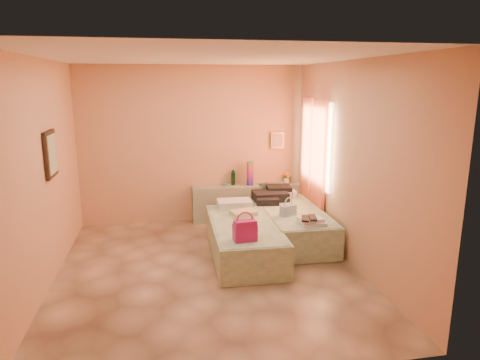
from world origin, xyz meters
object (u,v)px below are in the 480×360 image
(green_book, at_px, (264,185))
(headboard_ledge, at_px, (248,202))
(magenta_handbag, at_px, (245,230))
(flower_vase, at_px, (287,177))
(bed_left, at_px, (244,239))
(towel_stack, at_px, (312,221))
(bed_right, at_px, (292,224))
(blue_handbag, at_px, (288,210))
(water_bottle, at_px, (233,178))

(green_book, bearing_deg, headboard_ledge, 159.99)
(headboard_ledge, height_order, magenta_handbag, magenta_handbag)
(green_book, xyz_separation_m, flower_vase, (0.47, 0.14, 0.10))
(bed_left, height_order, flower_vase, flower_vase)
(green_book, distance_m, towel_stack, 1.87)
(green_book, bearing_deg, bed_right, -85.50)
(bed_right, height_order, magenta_handbag, magenta_handbag)
(headboard_ledge, bearing_deg, magenta_handbag, -102.40)
(towel_stack, bearing_deg, bed_left, 164.50)
(green_book, bearing_deg, towel_stack, -88.59)
(flower_vase, bearing_deg, magenta_handbag, -117.70)
(headboard_ledge, distance_m, bed_left, 1.70)
(bed_left, xyz_separation_m, blue_handbag, (0.73, 0.21, 0.33))
(headboard_ledge, xyz_separation_m, magenta_handbag, (-0.52, -2.36, 0.31))
(green_book, height_order, magenta_handbag, magenta_handbag)
(bed_right, bearing_deg, bed_left, -149.51)
(magenta_handbag, bearing_deg, blue_handbag, 41.40)
(bed_left, bearing_deg, headboard_ledge, 77.66)
(green_book, relative_size, towel_stack, 0.49)
(headboard_ledge, height_order, green_book, green_book)
(green_book, distance_m, flower_vase, 0.50)
(magenta_handbag, distance_m, blue_handbag, 1.26)
(headboard_ledge, relative_size, blue_handbag, 8.03)
(flower_vase, height_order, magenta_handbag, flower_vase)
(bed_right, bearing_deg, headboard_ledge, 114.87)
(towel_stack, bearing_deg, headboard_ledge, 106.07)
(flower_vase, height_order, towel_stack, flower_vase)
(flower_vase, xyz_separation_m, towel_stack, (-0.21, -1.99, -0.21))
(bed_left, bearing_deg, blue_handbag, 16.95)
(water_bottle, relative_size, flower_vase, 1.17)
(bed_left, distance_m, towel_stack, 1.03)
(bed_right, distance_m, magenta_handbag, 1.64)
(headboard_ledge, bearing_deg, towel_stack, -73.93)
(headboard_ledge, xyz_separation_m, water_bottle, (-0.26, 0.07, 0.46))
(bed_right, distance_m, flower_vase, 1.35)
(bed_right, xyz_separation_m, magenta_handbag, (-1.02, -1.22, 0.39))
(headboard_ledge, distance_m, water_bottle, 0.53)
(headboard_ledge, bearing_deg, green_book, -13.42)
(bed_left, height_order, towel_stack, towel_stack)
(flower_vase, xyz_separation_m, blue_handbag, (-0.42, -1.52, -0.18))
(green_book, xyz_separation_m, towel_stack, (0.26, -1.85, -0.11))
(bed_right, distance_m, towel_stack, 0.83)
(bed_left, xyz_separation_m, magenta_handbag, (-0.12, -0.71, 0.39))
(blue_handbag, height_order, towel_stack, blue_handbag)
(green_book, height_order, flower_vase, flower_vase)
(headboard_ledge, height_order, water_bottle, water_bottle)
(magenta_handbag, height_order, blue_handbag, magenta_handbag)
(blue_handbag, bearing_deg, magenta_handbag, -153.85)
(headboard_ledge, relative_size, water_bottle, 7.65)
(bed_right, xyz_separation_m, flower_vase, (0.26, 1.22, 0.51))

